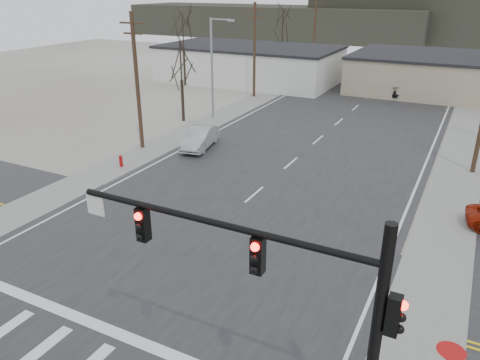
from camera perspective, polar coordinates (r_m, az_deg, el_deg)
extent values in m
plane|color=beige|center=(22.02, -7.38, -9.58)|extent=(140.00, 140.00, 0.00)
cube|color=#252527|center=(34.11, 6.82, 2.56)|extent=(18.00, 110.00, 0.05)
cube|color=#252527|center=(22.01, -7.38, -9.53)|extent=(90.00, 10.00, 0.04)
cube|color=gray|center=(42.82, -4.19, 6.88)|extent=(3.00, 90.00, 0.06)
cube|color=gray|center=(37.03, 25.21, 2.14)|extent=(3.00, 90.00, 0.06)
cylinder|color=black|center=(12.12, 15.86, -20.33)|extent=(0.28, 0.28, 7.20)
cylinder|color=black|center=(11.76, -3.09, -5.24)|extent=(8.40, 0.18, 0.18)
cube|color=black|center=(11.58, 2.19, -9.14)|extent=(0.32, 0.30, 1.00)
cube|color=black|center=(13.23, -11.74, -5.29)|extent=(0.32, 0.30, 1.00)
sphere|color=#FF0C05|center=(11.28, 1.84, -8.16)|extent=(0.22, 0.22, 0.22)
sphere|color=#FF0C05|center=(12.97, -12.31, -4.35)|extent=(0.22, 0.22, 0.22)
cube|color=black|center=(11.21, 18.19, -15.38)|extent=(0.30, 0.30, 1.00)
cube|color=silver|center=(14.18, -17.21, -2.97)|extent=(0.60, 0.04, 0.60)
cylinder|color=#A50C0C|center=(33.31, -14.30, 2.09)|extent=(0.24, 0.24, 0.70)
sphere|color=#A50C0C|center=(33.17, -14.37, 2.74)|extent=(0.24, 0.24, 0.24)
cone|color=#A50C0C|center=(15.08, 24.23, -19.04)|extent=(0.80, 0.80, 0.40)
cube|color=silver|center=(62.10, 1.15, 13.86)|extent=(22.00, 12.00, 4.20)
cube|color=black|center=(61.79, 1.16, 15.93)|extent=(22.30, 12.30, 0.30)
cube|color=tan|center=(59.94, 26.42, 11.14)|extent=(26.00, 14.00, 4.00)
cube|color=black|center=(59.63, 26.79, 13.14)|extent=(26.30, 14.30, 0.30)
cylinder|color=#452E20|center=(35.82, -12.43, 11.45)|extent=(0.30, 0.30, 10.00)
cube|color=#452E20|center=(35.27, -13.03, 18.14)|extent=(2.20, 0.12, 0.12)
cube|color=#452E20|center=(35.33, -12.92, 17.01)|extent=(1.60, 0.12, 0.12)
cylinder|color=#452E20|center=(52.62, 1.77, 15.43)|extent=(0.30, 0.30, 10.00)
cube|color=#452E20|center=(52.25, 1.82, 20.01)|extent=(2.20, 0.12, 0.12)
cube|color=#452E20|center=(52.28, 1.81, 19.24)|extent=(1.60, 0.12, 0.12)
cylinder|color=#452E20|center=(71.09, 9.04, 17.09)|extent=(0.30, 0.30, 10.00)
cube|color=#452E20|center=(70.82, 9.26, 20.47)|extent=(2.20, 0.12, 0.12)
cube|color=#452E20|center=(70.85, 9.23, 19.91)|extent=(1.60, 0.12, 0.12)
cylinder|color=gray|center=(43.71, -3.44, 13.24)|extent=(0.20, 0.20, 9.00)
cylinder|color=gray|center=(42.70, -2.36, 18.98)|extent=(2.00, 0.12, 0.12)
cube|color=gray|center=(42.23, -1.10, 18.88)|extent=(0.60, 0.25, 0.18)
cylinder|color=#2E261C|center=(43.62, -7.00, 9.57)|extent=(0.28, 0.28, 3.75)
cylinder|color=#2E261C|center=(42.98, -7.22, 13.95)|extent=(0.14, 0.14, 3.75)
cylinder|color=#2E261C|center=(66.69, 5.08, 14.53)|extent=(0.28, 0.28, 4.50)
cylinder|color=#2E261C|center=(66.23, 5.21, 18.00)|extent=(0.14, 0.14, 4.50)
cylinder|color=#2E261C|center=(59.88, -6.78, 13.53)|extent=(0.28, 0.28, 4.50)
cylinder|color=#2E261C|center=(59.38, -6.96, 17.39)|extent=(0.14, 0.14, 4.50)
cube|color=#333026|center=(116.84, 4.15, 18.69)|extent=(70.00, 18.00, 7.00)
imported|color=#9BA0A5|center=(36.14, -4.91, 5.16)|extent=(2.59, 5.00, 1.57)
imported|color=black|center=(56.31, 18.55, 10.45)|extent=(3.82, 5.63, 1.51)
imported|color=black|center=(80.08, 15.97, 14.13)|extent=(2.19, 4.72, 1.57)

